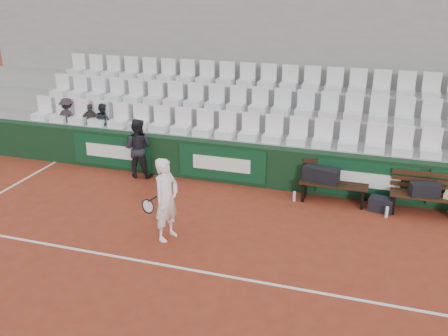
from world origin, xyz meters
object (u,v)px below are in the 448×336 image
bench_right (425,205)px  water_bottle_near (294,196)px  sports_bag_left (321,174)px  spectator_a (66,102)px  ball_kid (138,148)px  spectator_c (102,106)px  bench_left (333,192)px  tennis_player (166,199)px  sports_bag_ground (381,204)px  water_bottle_far (387,212)px  sports_bag_right (425,190)px  spectator_b (90,106)px

bench_right → water_bottle_near: size_ratio=6.44×
sports_bag_left → spectator_a: 7.22m
spectator_a → water_bottle_near: bearing=170.0°
ball_kid → water_bottle_near: bearing=170.1°
water_bottle_near → spectator_c: size_ratio=0.22×
bench_left → tennis_player: 3.98m
sports_bag_ground → spectator_a: size_ratio=0.46×
bench_left → ball_kid: (-4.86, 0.05, 0.53)m
bench_left → ball_kid: 4.89m
sports_bag_ground → spectator_a: (-8.46, 1.08, 1.40)m
bench_left → spectator_c: bearing=171.8°
spectator_c → water_bottle_far: bearing=-165.5°
sports_bag_left → spectator_a: spectator_a is taller
sports_bag_right → spectator_b: bearing=173.2°
sports_bag_right → spectator_a: size_ratio=0.54×
water_bottle_near → spectator_c: (-5.46, 1.15, 1.40)m
sports_bag_left → sports_bag_right: bearing=-3.7°
bench_left → sports_bag_right: size_ratio=2.53×
bench_right → sports_bag_right: 0.37m
tennis_player → spectator_b: size_ratio=1.66×
bench_right → water_bottle_far: bearing=-152.9°
water_bottle_near → spectator_c: spectator_c is taller
sports_bag_right → water_bottle_far: 0.92m
spectator_a → spectator_c: spectator_a is taller
bench_right → water_bottle_near: bearing=-176.3°
tennis_player → ball_kid: (-1.96, 2.71, -0.07)m
bench_right → sports_bag_left: size_ratio=1.94×
bench_left → tennis_player: bearing=-137.5°
bench_left → sports_bag_left: (-0.30, 0.03, 0.39)m
tennis_player → bench_left: bearing=42.5°
bench_right → sports_bag_left: 2.28m
sports_bag_right → tennis_player: tennis_player is taller
sports_bag_ground → water_bottle_near: sports_bag_ground is taller
bench_left → spectator_b: bearing=172.3°
sports_bag_right → spectator_c: (-8.18, 1.02, 0.93)m
bench_right → spectator_c: 8.40m
sports_bag_right → bench_left: bearing=176.6°
bench_left → sports_bag_left: bearing=174.6°
water_bottle_near → spectator_a: bearing=170.1°
spectator_c → spectator_a: bearing=24.9°
sports_bag_ground → water_bottle_near: bearing=-177.7°
spectator_b → spectator_c: 0.38m
bench_left → water_bottle_far: (1.17, -0.46, -0.10)m
spectator_c → spectator_b: bearing=24.9°
bench_left → spectator_b: 6.85m
water_bottle_near → ball_kid: ball_kid is taller
water_bottle_far → spectator_c: (-7.47, 1.37, 1.40)m
bench_right → water_bottle_far: bench_right is taller
spectator_b → sports_bag_left: bearing=156.8°
sports_bag_ground → water_bottle_far: 0.32m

